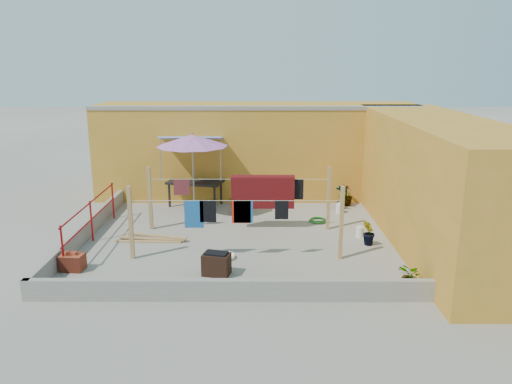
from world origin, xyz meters
TOP-DOWN VIEW (x-y plane):
  - ground at (0.00, 0.00)m, footprint 80.00×80.00m
  - wall_back at (0.50, 4.69)m, footprint 11.00×3.27m
  - wall_right at (5.20, 0.00)m, footprint 2.40×9.00m
  - parapet_front at (0.00, -3.58)m, footprint 8.30×0.16m
  - parapet_left at (-4.08, 0.00)m, footprint 0.16×7.30m
  - red_railing at (-3.85, -0.20)m, footprint 0.05×4.20m
  - clothesline_rig at (0.51, 0.53)m, footprint 5.09×2.35m
  - patio_umbrella at (-1.43, 2.07)m, footprint 2.39×2.39m
  - outdoor_table at (-1.53, 3.20)m, footprint 1.92×1.26m
  - brick_stack at (-3.70, -2.10)m, footprint 0.55×0.43m
  - lumber_pile at (-2.29, -0.17)m, footprint 1.91×0.62m
  - brazier at (-0.40, -2.35)m, footprint 0.67×0.52m
  - white_basin at (-0.29, -1.38)m, footprint 0.54×0.54m
  - water_jug_a at (3.28, 0.13)m, footprint 0.21×0.21m
  - water_jug_b at (3.08, 2.35)m, footprint 0.22×0.22m
  - green_hose at (2.31, 1.49)m, footprint 0.55×0.55m
  - plant_back_a at (-0.08, 2.31)m, footprint 0.75×0.69m
  - plant_back_b at (3.44, 3.20)m, footprint 0.50×0.50m
  - plant_right_a at (3.20, 2.81)m, footprint 0.50×0.49m
  - plant_right_b at (3.38, -0.51)m, footprint 0.34×0.41m
  - plant_right_c at (3.70, -3.05)m, footprint 0.61×0.64m

SIDE VIEW (x-z plane):
  - ground at x=0.00m, z-range 0.00..0.00m
  - green_hose at x=2.31m, z-range 0.00..0.08m
  - white_basin at x=-0.29m, z-range 0.00..0.10m
  - lumber_pile at x=-2.29m, z-range 0.00..0.11m
  - water_jug_a at x=3.28m, z-range -0.02..0.31m
  - water_jug_b at x=3.08m, z-range -0.02..0.33m
  - brick_stack at x=-3.70m, z-range -0.03..0.42m
  - parapet_front at x=0.00m, z-range 0.00..0.44m
  - parapet_left at x=-4.08m, z-range 0.00..0.44m
  - brazier at x=-0.40m, z-range -0.01..0.52m
  - plant_right_c at x=3.70m, z-range 0.00..0.56m
  - plant_right_b at x=3.38m, z-range 0.00..0.69m
  - plant_back_a at x=-0.08m, z-range 0.00..0.71m
  - plant_back_b at x=3.44m, z-range 0.00..0.73m
  - plant_right_a at x=3.20m, z-range 0.00..0.79m
  - red_railing at x=-3.85m, z-range 0.17..1.27m
  - outdoor_table at x=-1.53m, z-range 0.33..1.16m
  - clothesline_rig at x=0.51m, z-range 0.15..1.95m
  - wall_right at x=5.20m, z-range 0.00..3.20m
  - wall_back at x=0.50m, z-range 0.00..3.21m
  - patio_umbrella at x=-1.43m, z-range 1.03..3.61m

